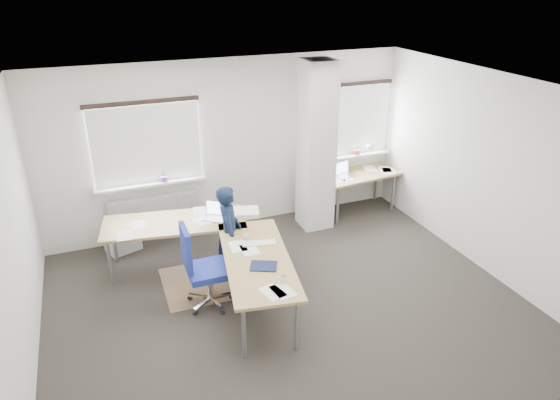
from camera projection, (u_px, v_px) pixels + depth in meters
name	position (u px, v px, depth m)	size (l,w,h in m)	color
ground	(287.00, 304.00, 6.53)	(6.00, 6.00, 0.00)	#282420
room_shell	(288.00, 166.00, 6.25)	(6.04, 5.04, 2.82)	silver
floor_mat	(210.00, 281.00, 7.03)	(1.29, 1.09, 0.01)	#8A6B4B
white_crate	(123.00, 242.00, 7.76)	(0.48, 0.33, 0.29)	white
desk_main	(217.00, 240.00, 6.69)	(2.40, 2.98, 0.96)	#9C7843
desk_side	(359.00, 175.00, 8.82)	(1.47, 0.85, 1.22)	#9C7843
task_chair	(206.00, 284.00, 6.40)	(0.63, 0.62, 1.16)	navy
person	(229.00, 232.00, 6.89)	(0.50, 0.33, 1.38)	#101B32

